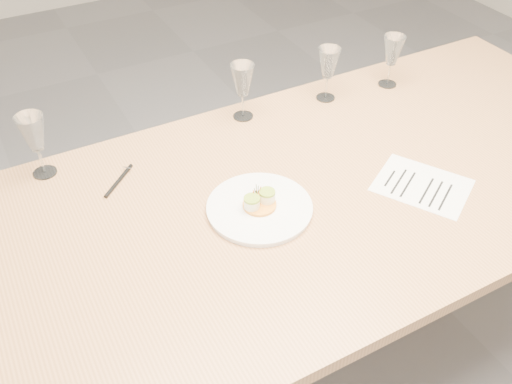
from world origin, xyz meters
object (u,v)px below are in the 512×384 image
recipe_sheet (422,185)px  wine_glass_3 (393,51)px  wine_glass_1 (243,81)px  wine_glass_0 (33,134)px  wine_glass_2 (328,64)px  dining_table (288,213)px  ballpoint_pen (119,180)px  dinner_plate (260,207)px

recipe_sheet → wine_glass_3: 0.58m
wine_glass_1 → wine_glass_3: bearing=-6.1°
wine_glass_0 → wine_glass_2: (0.95, -0.04, -0.01)m
dining_table → recipe_sheet: size_ratio=7.53×
recipe_sheet → ballpoint_pen: bearing=119.5°
dinner_plate → wine_glass_3: size_ratio=1.55×
wine_glass_1 → wine_glass_3: size_ratio=1.03×
dining_table → recipe_sheet: recipe_sheet is taller
dinner_plate → wine_glass_3: 0.83m
dining_table → wine_glass_3: 0.75m
wine_glass_0 → wine_glass_3: size_ratio=1.05×
wine_glass_1 → wine_glass_2: 0.31m
wine_glass_1 → wine_glass_2: bearing=-5.9°
dinner_plate → recipe_sheet: (0.46, -0.13, -0.01)m
recipe_sheet → wine_glass_3: bearing=30.6°
wine_glass_0 → dinner_plate: bearing=-42.8°
recipe_sheet → wine_glass_2: wine_glass_2 is taller
wine_glass_2 → wine_glass_3: 0.25m
recipe_sheet → wine_glass_1: wine_glass_1 is taller
wine_glass_3 → wine_glass_1: bearing=173.9°
dining_table → ballpoint_pen: (-0.40, 0.28, 0.07)m
dinner_plate → recipe_sheet: bearing=-15.7°
ballpoint_pen → wine_glass_2: bearing=-35.6°
dining_table → wine_glass_1: size_ratio=12.60×
ballpoint_pen → wine_glass_2: size_ratio=0.63×
dinner_plate → wine_glass_1: bearing=68.2°
wine_glass_1 → wine_glass_2: (0.31, -0.03, -0.00)m
ballpoint_pen → dining_table: bearing=-78.5°
wine_glass_0 → recipe_sheet: bearing=-31.4°
dining_table → wine_glass_2: bearing=45.6°
wine_glass_2 → dinner_plate: bearing=-140.1°
dinner_plate → wine_glass_1: 0.48m
dining_table → recipe_sheet: 0.39m
dining_table → recipe_sheet: (0.36, -0.14, 0.07)m
wine_glass_3 → ballpoint_pen: bearing=-175.8°
ballpoint_pen → dinner_plate: bearing=-88.1°
wine_glass_0 → wine_glass_1: size_ratio=1.03×
ballpoint_pen → wine_glass_3: (1.02, 0.07, 0.12)m
recipe_sheet → wine_glass_0: wine_glass_0 is taller
recipe_sheet → wine_glass_2: size_ratio=1.70×
wine_glass_1 → dining_table: bearing=-99.7°
wine_glass_0 → wine_glass_2: wine_glass_0 is taller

